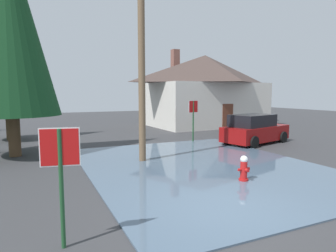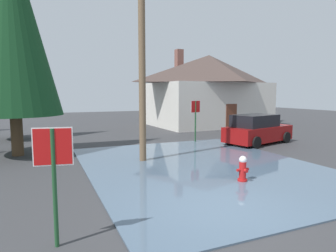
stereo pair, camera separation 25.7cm
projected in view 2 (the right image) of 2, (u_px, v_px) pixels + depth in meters
name	position (u px, v px, depth m)	size (l,w,h in m)	color
ground_plane	(222.00, 212.00, 7.14)	(80.00, 80.00, 0.10)	#38383A
flood_puddle	(201.00, 166.00, 11.42)	(8.55, 10.92, 0.04)	#4C6075
lane_stop_bar	(254.00, 226.00, 6.27)	(4.01, 0.30, 0.01)	silver
stop_sign_near	(54.00, 163.00, 5.29)	(0.68, 0.16, 2.22)	#1E4C28
fire_hydrant	(243.00, 169.00, 9.36)	(0.43, 0.37, 0.85)	red
utility_pole	(142.00, 40.00, 11.74)	(1.60, 0.28, 9.56)	brown
stop_sign_far	(195.00, 113.00, 16.91)	(0.68, 0.19, 2.42)	#1E4C28
house	(209.00, 89.00, 25.79)	(10.33, 7.42, 6.60)	beige
parked_car	(257.00, 130.00, 16.52)	(4.53, 2.84, 1.65)	maroon
pine_tree_short_left	(10.00, 62.00, 17.62)	(3.21, 3.21, 8.01)	#4C3823
pine_tree_far_center	(10.00, 19.00, 12.80)	(4.10, 4.10, 10.24)	#4C3823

